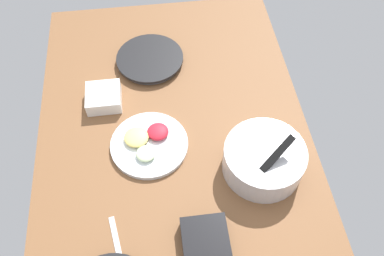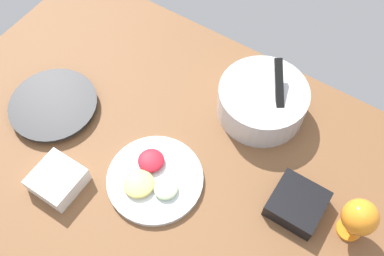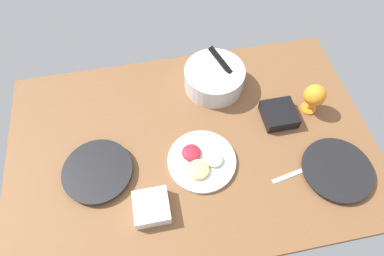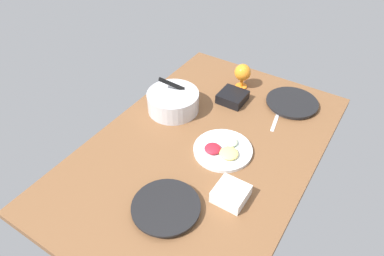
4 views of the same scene
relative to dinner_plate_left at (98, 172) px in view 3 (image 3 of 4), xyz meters
The scene contains 9 objects.
ground_plane 41.58cm from the dinner_plate_left, ahead, with size 160.00×104.00×4.00cm, color brown.
dinner_plate_left is the anchor object (origin of this frame).
dinner_plate_right 99.31cm from the dinner_plate_left, 10.59° to the right, with size 29.41×29.41×2.53cm.
mixing_bowl 68.41cm from the dinner_plate_left, 32.30° to the left, with size 28.63×28.63×18.35cm.
fruit_platter 43.17cm from the dinner_plate_left, ahead, with size 29.07×29.07×4.42cm.
hurricane_glass_orange 99.52cm from the dinner_plate_left, ahead, with size 9.76×9.76×15.55cm.
square_bowl_white 28.15cm from the dinner_plate_left, 44.60° to the right, with size 13.62×13.62×5.85cm.
square_bowl_black 83.50cm from the dinner_plate_left, ahead, with size 14.74×14.74×5.50cm.
fork_by_right_plate 80.55cm from the dinner_plate_left, 11.56° to the right, with size 18.00×1.80×0.60cm, color silver.
Camera 3 is at (-13.09, -67.54, 124.21)cm, focal length 30.09 mm.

